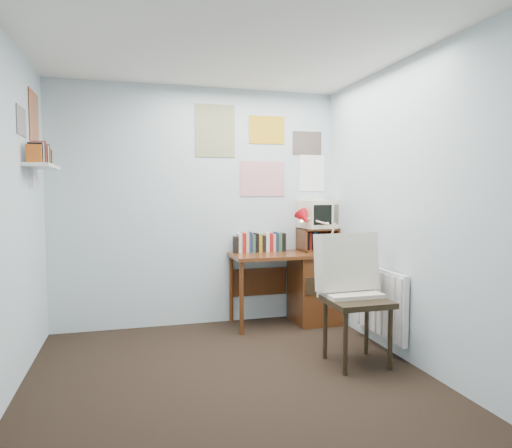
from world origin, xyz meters
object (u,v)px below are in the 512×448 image
(crt_tv, at_px, (318,213))
(desk_chair, at_px, (357,302))
(wall_shelf, at_px, (42,166))
(desk_lamp, at_px, (334,234))
(radiator, at_px, (380,302))
(desk, at_px, (311,285))
(tv_riser, at_px, (318,239))

(crt_tv, bearing_deg, desk_chair, -110.18)
(wall_shelf, bearing_deg, desk_lamp, 4.69)
(crt_tv, distance_m, radiator, 1.31)
(desk, relative_size, wall_shelf, 1.94)
(crt_tv, bearing_deg, desk_lamp, -85.97)
(crt_tv, bearing_deg, desk, -144.12)
(tv_riser, height_order, wall_shelf, wall_shelf)
(radiator, bearing_deg, desk, 107.24)
(desk_lamp, height_order, tv_riser, desk_lamp)
(tv_riser, xyz_separation_m, radiator, (0.17, -1.04, -0.47))
(desk, bearing_deg, wall_shelf, -171.60)
(desk_chair, distance_m, wall_shelf, 2.83)
(desk_chair, bearing_deg, tv_riser, 80.02)
(desk_lamp, bearing_deg, crt_tv, 108.08)
(desk_chair, bearing_deg, desk_lamp, 73.83)
(crt_tv, height_order, wall_shelf, wall_shelf)
(crt_tv, bearing_deg, radiator, -91.72)
(desk_chair, height_order, desk_lamp, desk_lamp)
(desk_chair, xyz_separation_m, wall_shelf, (-2.46, 0.86, 1.10))
(wall_shelf, bearing_deg, radiator, -10.89)
(desk_chair, relative_size, tv_riser, 2.59)
(desk_chair, relative_size, wall_shelf, 1.67)
(desk, height_order, wall_shelf, wall_shelf)
(tv_riser, xyz_separation_m, crt_tv, (0.01, 0.02, 0.29))
(desk, bearing_deg, tv_riser, 42.96)
(wall_shelf, bearing_deg, crt_tv, 10.71)
(desk_lamp, bearing_deg, desk, 145.88)
(desk_chair, xyz_separation_m, crt_tv, (0.23, 1.37, 0.66))
(radiator, xyz_separation_m, wall_shelf, (-2.86, 0.55, 1.20))
(desk_lamp, relative_size, tv_riser, 1.04)
(desk_lamp, bearing_deg, wall_shelf, -171.80)
(desk_lamp, distance_m, crt_tv, 0.36)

